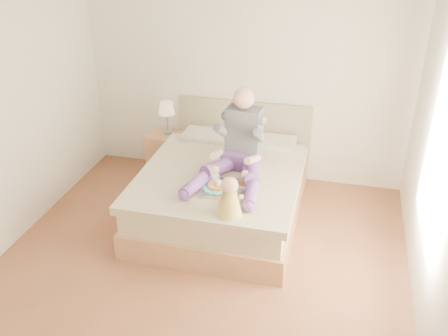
% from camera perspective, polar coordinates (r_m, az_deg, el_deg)
% --- Properties ---
extents(room, '(4.02, 4.22, 2.71)m').
position_cam_1_polar(room, '(4.16, -2.48, 4.53)').
color(room, brown).
rests_on(room, ground).
extents(bed, '(1.70, 2.18, 1.00)m').
position_cam_1_polar(bed, '(5.64, 0.07, -2.29)').
color(bed, '#A7764E').
rests_on(bed, ground).
extents(nightstand, '(0.44, 0.39, 0.52)m').
position_cam_1_polar(nightstand, '(6.61, -6.67, 1.76)').
color(nightstand, '#A7764E').
rests_on(nightstand, ground).
extents(lamp, '(0.21, 0.21, 0.43)m').
position_cam_1_polar(lamp, '(6.40, -6.57, 6.62)').
color(lamp, '#AAACB0').
rests_on(lamp, nightstand).
extents(adult, '(0.78, 1.13, 0.92)m').
position_cam_1_polar(adult, '(5.25, 1.67, 2.19)').
color(adult, '#59327E').
rests_on(adult, bed).
extents(tray, '(0.56, 0.47, 0.14)m').
position_cam_1_polar(tray, '(5.02, 0.45, -2.14)').
color(tray, '#AAACB0').
rests_on(tray, bed).
extents(baby, '(0.28, 0.35, 0.39)m').
position_cam_1_polar(baby, '(4.56, 0.61, -3.61)').
color(baby, '#E6C048').
rests_on(baby, bed).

